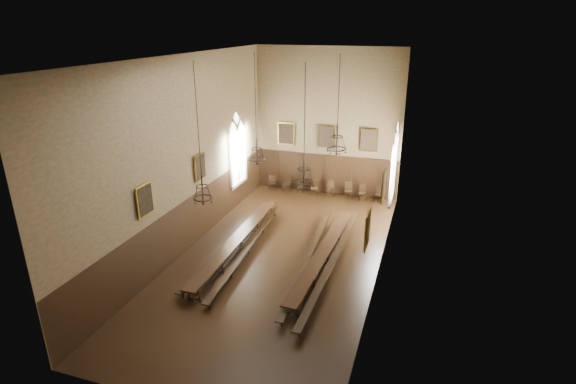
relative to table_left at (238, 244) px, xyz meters
The scene contains 34 objects.
floor 2.14m from the table_left, ahead, with size 9.00×18.00×0.02m, color black.
ceiling 8.89m from the table_left, ahead, with size 9.00×18.00×0.02m, color black.
wall_back 10.14m from the table_left, 76.86° to the left, with size 9.00×0.02×9.00m, color #8F7958.
wall_front 10.13m from the table_left, 76.84° to the right, with size 9.00×0.02×9.00m, color #8F7958.
wall_left 4.78m from the table_left, behind, with size 0.02×18.00×9.00m, color #8F7958.
wall_right 7.80m from the table_left, ahead, with size 0.02×18.00×9.00m, color #8F7958.
wainscot_panelling 2.28m from the table_left, ahead, with size 9.00×18.00×2.50m, color black, non-canonical shape.
table_left is the anchor object (origin of this frame).
table_right 4.17m from the table_left, ahead, with size 1.01×9.15×0.71m.
bench_left_outer 0.52m from the table_left, 152.12° to the left, with size 0.39×9.66×0.43m.
bench_left_inner 0.58m from the table_left, ahead, with size 0.90×9.81×0.44m.
bench_right_inner 3.54m from the table_left, ahead, with size 0.88×10.23×0.46m.
bench_right_outer 4.66m from the table_left, ahead, with size 0.48×10.68×0.48m.
chair_0 8.63m from the table_left, 98.88° to the left, with size 0.52×0.52×0.97m.
chair_1 8.63m from the table_left, 92.10° to the left, with size 0.45×0.45×1.00m.
chair_2 8.51m from the table_left, 85.99° to the left, with size 0.47×0.47×0.87m.
chair_3 8.61m from the table_left, 79.85° to the left, with size 0.51×0.51×0.93m.
chair_4 8.90m from the table_left, 73.39° to the left, with size 0.53×0.53×0.98m.
chair_5 9.25m from the table_left, 66.36° to the left, with size 0.55×0.55×1.03m.
chair_6 9.67m from the table_left, 61.75° to the left, with size 0.52×0.52×0.95m.
chair_7 10.12m from the table_left, 57.07° to the left, with size 0.51×0.51×0.92m.
chandelier_back_left 4.75m from the table_left, 91.74° to the left, with size 0.85×0.85×5.40m.
chandelier_back_right 6.67m from the table_left, 28.23° to the left, with size 0.88×0.88×4.32m.
chandelier_front_left 4.69m from the table_left, 92.36° to the right, with size 0.77×0.77×5.38m.
chandelier_front_right 6.39m from the table_left, 29.31° to the right, with size 0.77×0.77×4.46m.
portrait_back_0 9.50m from the table_left, 93.19° to the left, with size 1.10×0.12×1.40m.
portrait_back_1 9.72m from the table_left, 76.67° to the left, with size 1.10×0.12×1.40m.
portrait_back_2 10.59m from the table_left, 62.10° to the left, with size 1.10×0.12×1.40m.
portrait_left_0 4.16m from the table_left, 156.16° to the left, with size 0.12×1.00×1.30m.
portrait_left_1 5.34m from the table_left, 123.07° to the right, with size 0.12×1.00×1.30m.
portrait_right_0 7.36m from the table_left, ahead, with size 0.12×1.00×1.30m.
portrait_right_1 8.08m from the table_left, 28.32° to the right, with size 0.12×1.00×1.30m.
window_right 9.07m from the table_left, 40.11° to the left, with size 0.20×2.20×4.60m, color white, non-canonical shape.
window_left 6.70m from the table_left, 112.90° to the left, with size 0.20×2.20×4.60m, color white, non-canonical shape.
Camera 1 is at (6.05, -17.37, 10.26)m, focal length 28.00 mm.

